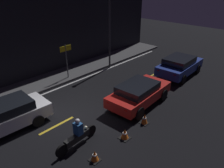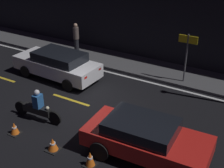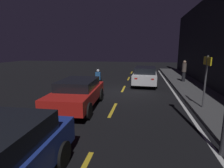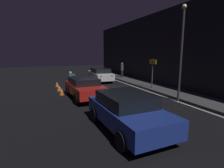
% 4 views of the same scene
% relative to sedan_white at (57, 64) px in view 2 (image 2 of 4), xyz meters
% --- Properties ---
extents(ground_plane, '(56.00, 56.00, 0.00)m').
position_rel_sedan_white_xyz_m(ground_plane, '(2.95, -1.53, -0.76)').
color(ground_plane, black).
extents(raised_curb, '(28.00, 2.33, 0.14)m').
position_rel_sedan_white_xyz_m(raised_curb, '(2.95, 3.28, -0.69)').
color(raised_curb, '#424244').
rests_on(raised_curb, ground).
extents(building_front, '(28.00, 0.30, 6.75)m').
position_rel_sedan_white_xyz_m(building_front, '(2.95, 4.59, 2.62)').
color(building_front, black).
rests_on(building_front, ground).
extents(lane_dash_b, '(2.00, 0.14, 0.01)m').
position_rel_sedan_white_xyz_m(lane_dash_b, '(-2.55, -1.53, -0.75)').
color(lane_dash_b, gold).
rests_on(lane_dash_b, ground).
extents(lane_dash_c, '(2.00, 0.14, 0.01)m').
position_rel_sedan_white_xyz_m(lane_dash_c, '(1.95, -1.53, -0.75)').
color(lane_dash_c, gold).
rests_on(lane_dash_c, ground).
extents(lane_dash_d, '(2.00, 0.14, 0.01)m').
position_rel_sedan_white_xyz_m(lane_dash_d, '(6.45, -1.53, -0.75)').
color(lane_dash_d, gold).
rests_on(lane_dash_d, ground).
extents(lane_solid_kerb, '(25.20, 0.14, 0.01)m').
position_rel_sedan_white_xyz_m(lane_solid_kerb, '(2.95, 1.86, -0.75)').
color(lane_solid_kerb, silver).
rests_on(lane_solid_kerb, ground).
extents(sedan_white, '(4.61, 2.01, 1.41)m').
position_rel_sedan_white_xyz_m(sedan_white, '(0.00, 0.00, 0.00)').
color(sedan_white, silver).
rests_on(sedan_white, ground).
extents(taxi_red, '(4.25, 2.10, 1.36)m').
position_rel_sedan_white_xyz_m(taxi_red, '(6.39, -3.27, -0.00)').
color(taxi_red, red).
rests_on(taxi_red, ground).
extents(motorcycle, '(2.27, 0.38, 1.36)m').
position_rel_sedan_white_xyz_m(motorcycle, '(1.75, -3.43, -0.21)').
color(motorcycle, black).
rests_on(motorcycle, ground).
extents(traffic_cone_near, '(0.42, 0.42, 0.48)m').
position_rel_sedan_white_xyz_m(traffic_cone_near, '(1.67, -4.61, -0.52)').
color(traffic_cone_near, black).
rests_on(traffic_cone_near, ground).
extents(traffic_cone_mid, '(0.47, 0.47, 0.49)m').
position_rel_sedan_white_xyz_m(traffic_cone_mid, '(3.53, -4.63, -0.52)').
color(traffic_cone_mid, black).
rests_on(traffic_cone_mid, ground).
extents(traffic_cone_far, '(0.41, 0.41, 0.56)m').
position_rel_sedan_white_xyz_m(traffic_cone_far, '(5.09, -4.62, -0.49)').
color(traffic_cone_far, black).
rests_on(traffic_cone_far, ground).
extents(pedestrian, '(0.34, 0.34, 1.74)m').
position_rel_sedan_white_xyz_m(pedestrian, '(-1.17, 3.19, 0.27)').
color(pedestrian, black).
rests_on(pedestrian, raised_curb).
extents(shop_sign, '(0.90, 0.08, 2.40)m').
position_rel_sedan_white_xyz_m(shop_sign, '(5.75, 2.60, 1.07)').
color(shop_sign, '#4C4C51').
rests_on(shop_sign, raised_curb).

